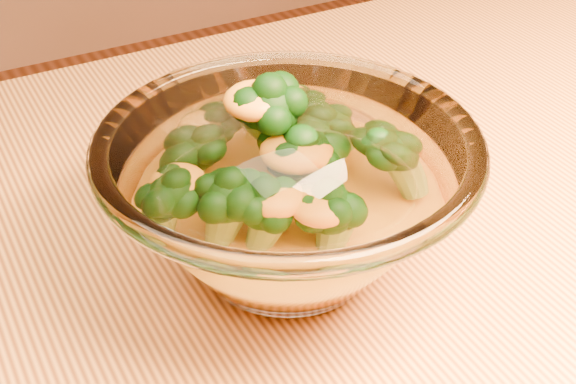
# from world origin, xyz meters

# --- Properties ---
(table) EXTENTS (1.20, 0.80, 0.75)m
(table) POSITION_xyz_m (0.00, 0.00, 0.65)
(table) COLOR #D88C40
(table) RESTS_ON ground
(glass_bowl) EXTENTS (0.23, 0.23, 0.10)m
(glass_bowl) POSITION_xyz_m (-0.12, 0.06, 0.80)
(glass_bowl) COLOR white
(glass_bowl) RESTS_ON table
(cheese_sauce) EXTENTS (0.13, 0.13, 0.04)m
(cheese_sauce) POSITION_xyz_m (-0.12, 0.06, 0.78)
(cheese_sauce) COLOR orange
(cheese_sauce) RESTS_ON glass_bowl
(broccoli_heap) EXTENTS (0.15, 0.14, 0.08)m
(broccoli_heap) POSITION_xyz_m (-0.12, 0.08, 0.82)
(broccoli_heap) COLOR black
(broccoli_heap) RESTS_ON cheese_sauce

